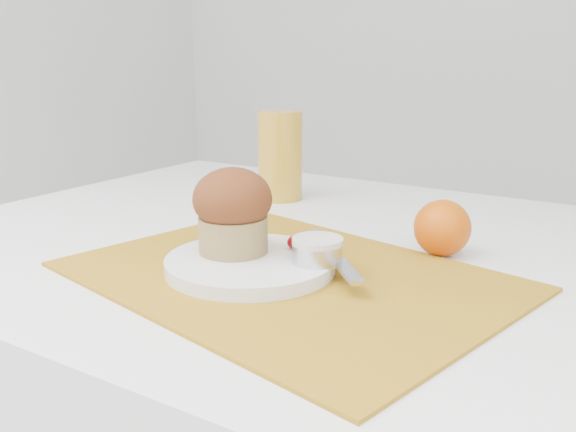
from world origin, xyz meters
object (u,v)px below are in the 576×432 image
Objects in this scene: plate at (250,264)px; juice_glass at (280,156)px; muffin at (233,210)px; orange at (442,228)px.

plate is 1.30× the size of juice_glass.
juice_glass is at bearing 114.20° from muffin.
juice_glass reaches higher than muffin.
muffin is (-0.19, -0.17, 0.03)m from orange.
plate is at bearing -62.22° from juice_glass.
muffin is (0.14, -0.32, -0.00)m from juice_glass.
plate is at bearing -131.33° from orange.
orange is at bearing 42.79° from muffin.
orange is 0.26m from muffin.
muffin reaches higher than orange.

